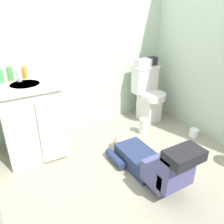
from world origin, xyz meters
The scene contains 15 objects.
ground_plane centered at (0.00, 0.00, -0.02)m, with size 2.90×2.96×0.04m, color gray.
wall_back centered at (0.00, 1.02, 1.20)m, with size 2.56×0.08×2.40m, color beige.
wall_right centered at (1.24, 0.00, 1.20)m, with size 0.08×1.96×2.40m, color beige.
toilet centered at (0.84, 0.68, 0.37)m, with size 0.36×0.46×0.75m.
vanity_cabinet centered at (-0.76, 0.61, 0.42)m, with size 0.60×0.53×0.82m.
faucet centered at (-0.76, 0.76, 0.87)m, with size 0.02×0.02×0.10m, color silver.
person_plumber centered at (0.10, -0.32, 0.18)m, with size 0.39×1.06×0.52m.
tissue_box centered at (0.79, 0.77, 0.80)m, with size 0.22×0.11×0.10m, color silver.
toiletry_bag centered at (0.94, 0.77, 0.81)m, with size 0.12×0.09×0.11m, color #26262D.
soap_dispenser centered at (-0.95, 0.74, 0.89)m, with size 0.06×0.06×0.17m.
bottle_green centered at (-0.86, 0.76, 0.89)m, with size 0.06×0.06×0.14m, color #529B50.
bottle_clear centered at (-0.79, 0.71, 0.88)m, with size 0.05×0.05×0.13m, color silver.
bottle_amber centered at (-0.72, 0.77, 0.88)m, with size 0.05×0.05×0.13m, color gold.
paper_towel_roll centered at (0.54, 0.36, 0.10)m, with size 0.11×0.11×0.21m, color white.
toilet_paper_roll centered at (1.04, -0.02, 0.05)m, with size 0.11×0.11×0.10m, color white.
Camera 1 is at (-1.09, -1.65, 1.54)m, focal length 36.90 mm.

